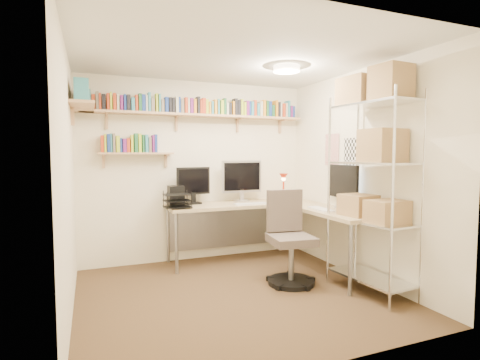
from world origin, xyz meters
TOP-DOWN VIEW (x-y plane):
  - ground at (0.00, 0.00)m, footprint 3.20×3.20m
  - room_shell at (0.00, 0.00)m, footprint 3.24×3.04m
  - wall_shelves at (-0.41, 1.29)m, footprint 3.12×1.09m
  - corner_desk at (0.63, 0.92)m, footprint 2.27×2.06m
  - office_chair at (0.71, 0.11)m, footprint 0.56×0.57m
  - wire_rack at (1.36, -0.51)m, footprint 0.53×0.95m

SIDE VIEW (x-z plane):
  - ground at x=0.00m, z-range 0.00..0.00m
  - office_chair at x=0.71m, z-range -0.08..0.98m
  - corner_desk at x=0.63m, z-range 0.10..1.50m
  - room_shell at x=0.00m, z-range 0.29..2.81m
  - wire_rack at x=1.36m, z-range 0.37..2.73m
  - wall_shelves at x=-0.41m, z-range 1.63..2.43m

